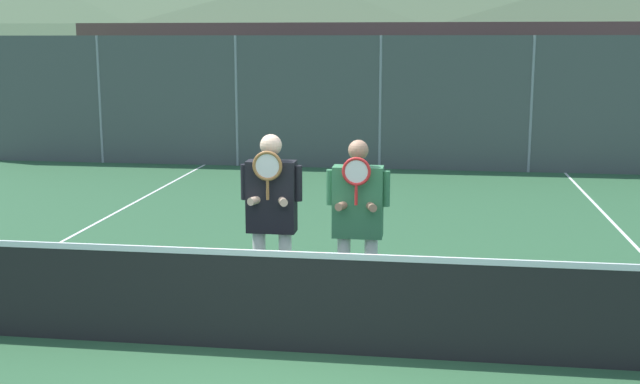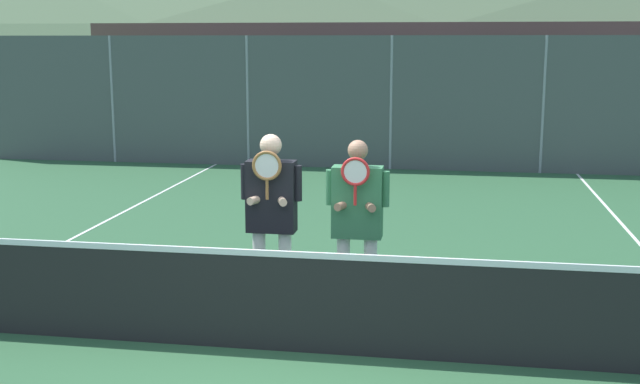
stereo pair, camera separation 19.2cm
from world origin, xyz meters
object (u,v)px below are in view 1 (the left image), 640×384
object	(u,v)px
player_leftmost	(272,210)
car_left_of_center	(404,117)
car_center	(621,119)
car_far_left	(197,114)
player_center_left	(358,217)

from	to	relation	value
player_leftmost	car_left_of_center	xyz separation A→B (m)	(0.84, 12.10, -0.20)
player_leftmost	car_center	xyz separation A→B (m)	(6.01, 12.48, -0.21)
car_far_left	car_center	distance (m)	10.44
car_far_left	car_center	xyz separation A→B (m)	(10.43, 0.31, -0.02)
player_leftmost	car_left_of_center	size ratio (longest dim) A/B	0.46
car_left_of_center	car_center	bearing A→B (deg)	4.22
car_left_of_center	car_center	size ratio (longest dim) A/B	0.89
car_left_of_center	player_leftmost	bearing A→B (deg)	-93.96
player_leftmost	car_left_of_center	world-z (taller)	player_leftmost
player_leftmost	player_center_left	bearing A→B (deg)	-0.86
car_left_of_center	player_center_left	bearing A→B (deg)	-89.90
car_left_of_center	car_center	xyz separation A→B (m)	(5.17, 0.38, -0.01)
car_far_left	car_center	bearing A→B (deg)	1.72
player_center_left	car_center	world-z (taller)	player_center_left
player_leftmost	car_far_left	size ratio (longest dim) A/B	0.40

